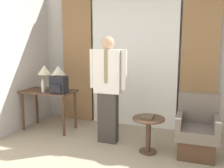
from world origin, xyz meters
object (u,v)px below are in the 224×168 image
object	(u,v)px
backpack	(59,85)
table_lamp_left	(44,71)
armchair	(197,133)
book	(147,117)
desk	(49,97)
person	(108,86)
table_lamp_right	(58,71)
side_table	(148,129)
bottle_near_edge	(43,87)

from	to	relation	value
backpack	table_lamp_left	bearing A→B (deg)	149.47
backpack	armchair	size ratio (longest dim) A/B	0.34
table_lamp_left	book	size ratio (longest dim) A/B	1.91
desk	person	bearing A→B (deg)	-9.05
table_lamp_right	armchair	size ratio (longest dim) A/B	0.52
desk	person	xyz separation A→B (m)	(1.29, -0.21, 0.33)
armchair	book	bearing A→B (deg)	-169.74
desk	book	bearing A→B (deg)	-10.72
side_table	book	bearing A→B (deg)	159.57
desk	bottle_near_edge	world-z (taller)	bottle_near_edge
table_lamp_right	person	distance (m)	1.19
bottle_near_edge	table_lamp_right	bearing A→B (deg)	59.74
desk	table_lamp_right	size ratio (longest dim) A/B	2.13
table_lamp_right	bottle_near_edge	world-z (taller)	table_lamp_right
backpack	person	distance (m)	0.96
table_lamp_left	backpack	xyz separation A→B (m)	(0.48, -0.29, -0.21)
desk	armchair	world-z (taller)	armchair
armchair	side_table	distance (m)	0.72
table_lamp_left	side_table	distance (m)	2.35
table_lamp_right	person	world-z (taller)	person
desk	backpack	world-z (taller)	backpack
person	armchair	world-z (taller)	person
side_table	table_lamp_right	bearing A→B (deg)	164.63
side_table	backpack	bearing A→B (deg)	172.43
desk	backpack	bearing A→B (deg)	-26.09
bottle_near_edge	armchair	xyz separation A→B (m)	(2.72, -0.09, -0.53)
table_lamp_left	table_lamp_right	distance (m)	0.31
bottle_near_edge	side_table	xyz separation A→B (m)	(2.02, -0.23, -0.50)
bottle_near_edge	armchair	distance (m)	2.77
table_lamp_left	table_lamp_right	world-z (taller)	same
backpack	desk	bearing A→B (deg)	153.91
table_lamp_left	book	bearing A→B (deg)	-13.16
backpack	side_table	distance (m)	1.78
bottle_near_edge	armchair	world-z (taller)	bottle_near_edge
desk	armchair	distance (m)	2.74
bottle_near_edge	armchair	size ratio (longest dim) A/B	0.27
person	table_lamp_left	bearing A→B (deg)	167.12
armchair	person	bearing A→B (deg)	178.38
desk	table_lamp_right	bearing A→B (deg)	38.66
person	book	xyz separation A→B (m)	(0.70, -0.17, -0.40)
desk	table_lamp_right	world-z (taller)	table_lamp_right
table_lamp_right	book	bearing A→B (deg)	-15.31
book	armchair	bearing A→B (deg)	10.26
book	desk	bearing A→B (deg)	169.28
backpack	side_table	xyz separation A→B (m)	(1.68, -0.22, -0.55)
table_lamp_left	person	distance (m)	1.49
bottle_near_edge	person	world-z (taller)	person
armchair	side_table	bearing A→B (deg)	-168.81
side_table	desk	bearing A→B (deg)	169.17
person	side_table	world-z (taller)	person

